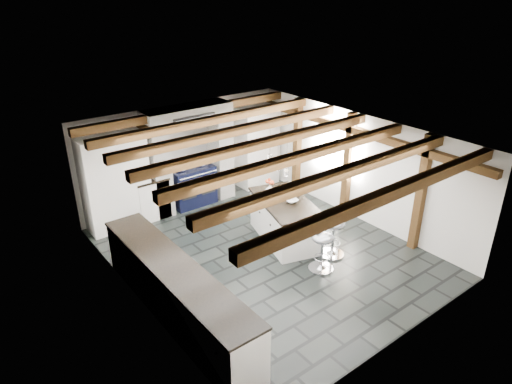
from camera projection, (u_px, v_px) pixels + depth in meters
ground at (265, 252)px, 8.74m from camera, size 6.00×6.00×0.00m
room_shell at (196, 186)px, 8.97m from camera, size 6.00×6.03×6.00m
range_cooker at (192, 185)px, 10.47m from camera, size 1.00×0.63×0.99m
kitchen_island at (285, 220)px, 9.01m from camera, size 1.35×1.91×1.14m
bar_stool_near at (333, 230)px, 8.44m from camera, size 0.47×0.47×0.87m
bar_stool_far at (322, 244)px, 8.02m from camera, size 0.54×0.54×0.84m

